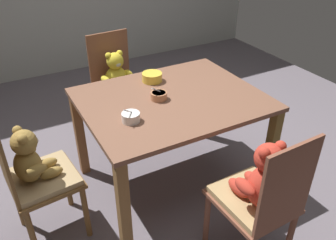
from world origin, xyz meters
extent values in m
cube|color=slate|center=(0.00, 0.00, -0.02)|extent=(5.20, 5.20, 0.04)
cube|color=brown|center=(0.00, 0.00, 0.72)|extent=(1.20, 0.96, 0.03)
cube|color=brown|center=(-0.55, -0.44, 0.35)|extent=(0.06, 0.06, 0.70)
cube|color=brown|center=(0.55, -0.44, 0.35)|extent=(0.06, 0.06, 0.70)
cube|color=brown|center=(-0.55, 0.44, 0.35)|extent=(0.06, 0.06, 0.70)
cube|color=brown|center=(0.55, 0.44, 0.35)|extent=(0.06, 0.06, 0.70)
cube|color=brown|center=(0.08, -0.78, 0.42)|extent=(0.40, 0.43, 0.02)
cube|color=brown|center=(0.09, -0.98, 0.68)|extent=(0.36, 0.03, 0.50)
cylinder|color=brown|center=(0.24, -0.60, 0.21)|extent=(0.04, 0.04, 0.41)
cylinder|color=brown|center=(-0.09, -0.61, 0.21)|extent=(0.04, 0.04, 0.41)
cylinder|color=brown|center=(0.25, -0.96, 0.21)|extent=(0.04, 0.04, 0.41)
cube|color=tan|center=(0.08, -0.78, 0.45)|extent=(0.37, 0.40, 0.04)
ellipsoid|color=#B73526|center=(0.08, -0.86, 0.59)|extent=(0.22, 0.19, 0.24)
ellipsoid|color=#C4B29B|center=(0.08, -0.80, 0.58)|extent=(0.12, 0.07, 0.15)
sphere|color=#B73526|center=(0.08, -0.85, 0.77)|extent=(0.15, 0.15, 0.15)
ellipsoid|color=#C4B29B|center=(0.08, -0.79, 0.76)|extent=(0.06, 0.06, 0.05)
sphere|color=#B73526|center=(0.13, -0.86, 0.83)|extent=(0.06, 0.06, 0.06)
sphere|color=#B73526|center=(0.03, -0.86, 0.83)|extent=(0.06, 0.06, 0.06)
ellipsoid|color=#B73526|center=(0.20, -0.83, 0.62)|extent=(0.07, 0.14, 0.07)
ellipsoid|color=#B73526|center=(-0.04, -0.83, 0.62)|extent=(0.07, 0.14, 0.07)
ellipsoid|color=#B73526|center=(0.14, -0.73, 0.51)|extent=(0.08, 0.16, 0.07)
ellipsoid|color=#B73526|center=(0.02, -0.73, 0.51)|extent=(0.08, 0.16, 0.07)
cube|color=brown|center=(-0.08, 0.78, 0.42)|extent=(0.44, 0.42, 0.02)
cube|color=brown|center=(-0.09, 0.97, 0.68)|extent=(0.38, 0.05, 0.49)
cylinder|color=brown|center=(-0.24, 0.61, 0.21)|extent=(0.04, 0.04, 0.41)
cylinder|color=brown|center=(0.11, 0.63, 0.21)|extent=(0.04, 0.04, 0.41)
cylinder|color=brown|center=(-0.26, 0.94, 0.21)|extent=(0.04, 0.04, 0.41)
cylinder|color=brown|center=(0.09, 0.96, 0.21)|extent=(0.04, 0.04, 0.41)
ellipsoid|color=gold|center=(-0.08, 0.85, 0.55)|extent=(0.21, 0.18, 0.22)
ellipsoid|color=beige|center=(-0.08, 0.80, 0.54)|extent=(0.11, 0.07, 0.13)
sphere|color=gold|center=(-0.08, 0.84, 0.71)|extent=(0.15, 0.15, 0.15)
ellipsoid|color=beige|center=(-0.08, 0.79, 0.70)|extent=(0.06, 0.05, 0.04)
sphere|color=gold|center=(-0.13, 0.85, 0.77)|extent=(0.06, 0.06, 0.06)
sphere|color=gold|center=(-0.03, 0.86, 0.77)|extent=(0.06, 0.06, 0.06)
ellipsoid|color=gold|center=(-0.19, 0.82, 0.57)|extent=(0.07, 0.13, 0.06)
ellipsoid|color=gold|center=(0.03, 0.84, 0.57)|extent=(0.07, 0.13, 0.06)
ellipsoid|color=gold|center=(-0.13, 0.73, 0.47)|extent=(0.08, 0.15, 0.07)
ellipsoid|color=gold|center=(-0.02, 0.74, 0.47)|extent=(0.08, 0.15, 0.07)
cube|color=brown|center=(-0.90, -0.06, 0.42)|extent=(0.43, 0.43, 0.02)
cube|color=brown|center=(-1.09, -0.07, 0.68)|extent=(0.05, 0.36, 0.49)
cylinder|color=brown|center=(-0.72, -0.20, 0.21)|extent=(0.04, 0.04, 0.41)
cylinder|color=brown|center=(-0.76, 0.13, 0.21)|extent=(0.04, 0.04, 0.41)
cylinder|color=brown|center=(-1.05, -0.24, 0.21)|extent=(0.04, 0.04, 0.41)
cylinder|color=brown|center=(-1.08, 0.09, 0.21)|extent=(0.04, 0.04, 0.41)
cube|color=tan|center=(-0.90, -0.06, 0.45)|extent=(0.39, 0.39, 0.04)
ellipsoid|color=olive|center=(-0.97, -0.06, 0.57)|extent=(0.17, 0.19, 0.21)
ellipsoid|color=beige|center=(-0.92, -0.06, 0.56)|extent=(0.06, 0.10, 0.12)
sphere|color=olive|center=(-0.96, -0.06, 0.73)|extent=(0.14, 0.14, 0.14)
ellipsoid|color=beige|center=(-0.91, -0.06, 0.72)|extent=(0.06, 0.06, 0.04)
sphere|color=olive|center=(-0.97, -0.11, 0.78)|extent=(0.05, 0.05, 0.05)
sphere|color=olive|center=(-0.98, -0.01, 0.78)|extent=(0.05, 0.05, 0.05)
ellipsoid|color=olive|center=(-0.94, -0.16, 0.60)|extent=(0.12, 0.07, 0.06)
ellipsoid|color=olive|center=(-0.96, 0.04, 0.60)|extent=(0.12, 0.07, 0.06)
ellipsoid|color=olive|center=(-0.86, -0.10, 0.50)|extent=(0.14, 0.08, 0.06)
ellipsoid|color=olive|center=(-0.87, 0.00, 0.50)|extent=(0.14, 0.08, 0.06)
cylinder|color=yellow|center=(0.00, 0.29, 0.77)|extent=(0.15, 0.15, 0.06)
cylinder|color=yellow|center=(0.00, 0.29, 0.74)|extent=(0.08, 0.08, 0.01)
cylinder|color=#C9B596|center=(0.00, 0.29, 0.79)|extent=(0.12, 0.12, 0.01)
cylinder|color=silver|center=(-0.36, -0.15, 0.76)|extent=(0.11, 0.11, 0.06)
cylinder|color=silver|center=(-0.36, -0.15, 0.74)|extent=(0.06, 0.06, 0.01)
cylinder|color=beige|center=(-0.36, -0.15, 0.79)|extent=(0.09, 0.09, 0.01)
cylinder|color=#BCBCC1|center=(-0.38, -0.16, 0.82)|extent=(0.07, 0.05, 0.06)
ellipsoid|color=#BCBCC1|center=(-0.35, -0.14, 0.78)|extent=(0.04, 0.04, 0.01)
cylinder|color=#B2744E|center=(-0.09, 0.02, 0.76)|extent=(0.11, 0.11, 0.05)
cylinder|color=#B2744E|center=(-0.09, 0.02, 0.74)|extent=(0.06, 0.06, 0.01)
cylinder|color=beige|center=(-0.09, 0.02, 0.78)|extent=(0.09, 0.09, 0.01)
cylinder|color=#BCBCC1|center=(-0.11, 0.01, 0.81)|extent=(0.08, 0.03, 0.06)
ellipsoid|color=#BCBCC1|center=(-0.08, 0.02, 0.78)|extent=(0.04, 0.03, 0.01)
camera|label=1|loc=(-1.01, -1.80, 1.83)|focal=37.02mm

